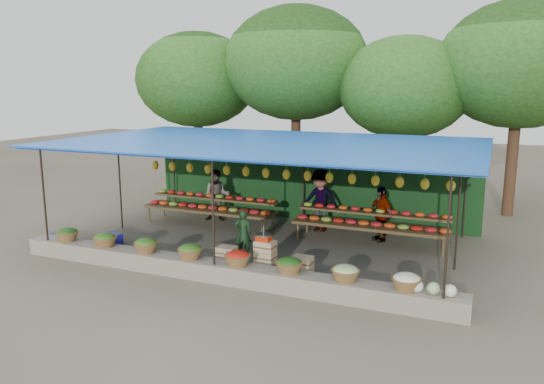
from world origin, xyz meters
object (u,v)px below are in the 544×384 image
at_px(blue_crate_front, 58,238).
at_px(blue_crate_back, 111,239).
at_px(weighing_scale, 264,237).
at_px(crate_counter, 264,260).
at_px(vendor_seated, 243,234).

xyz_separation_m(blue_crate_front, blue_crate_back, (1.46, 0.44, 0.02)).
bearing_deg(weighing_scale, crate_counter, 0.00).
relative_size(weighing_scale, vendor_seated, 0.29).
bearing_deg(blue_crate_back, vendor_seated, 26.99).
distance_m(weighing_scale, vendor_seated, 1.26).
relative_size(vendor_seated, blue_crate_front, 2.63).
bearing_deg(vendor_seated, blue_crate_front, -3.67).
xyz_separation_m(crate_counter, weighing_scale, (-0.01, 0.00, 0.54)).
bearing_deg(weighing_scale, blue_crate_back, 175.63).
bearing_deg(crate_counter, weighing_scale, 180.00).
distance_m(blue_crate_front, blue_crate_back, 1.52).
bearing_deg(crate_counter, vendor_seated, 138.75).
bearing_deg(crate_counter, blue_crate_front, -179.25).
relative_size(weighing_scale, blue_crate_front, 0.75).
relative_size(crate_counter, blue_crate_back, 4.32).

